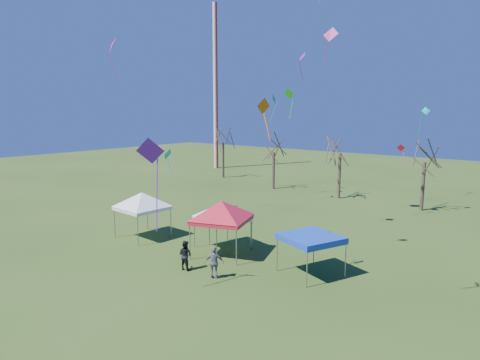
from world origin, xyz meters
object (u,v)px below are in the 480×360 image
object	(u,v)px
tent_white_mid	(222,206)
person_grey	(214,263)
tree_3	(426,144)
tent_white_west	(142,196)
tent_red	(222,205)
person_dark	(185,255)
tree_2	(341,138)
tree_1	(274,139)
tree_0	(223,130)
radio_mast	(215,88)
tent_blue	(311,239)

from	to	relation	value
tent_white_mid	person_grey	world-z (taller)	tent_white_mid
person_grey	tent_white_mid	bearing A→B (deg)	-88.96
tree_3	tent_white_west	xyz separation A→B (m)	(-13.40, -21.26, -3.01)
tent_red	person_dark	world-z (taller)	tent_red
tree_2	tent_red	world-z (taller)	tree_2
tent_white_mid	person_dark	size ratio (longest dim) A/B	2.28
tree_1	tent_white_west	world-z (taller)	tree_1
tree_0	tree_3	xyz separation A→B (m)	(26.88, -3.34, -0.41)
radio_mast	tent_red	bearing A→B (deg)	-47.88
tent_white_west	person_dark	bearing A→B (deg)	-20.40
tent_blue	person_grey	world-z (taller)	tent_blue
tent_red	tent_blue	size ratio (longest dim) A/B	1.16
tree_1	person_dark	world-z (taller)	tree_1
tree_0	tent_white_west	xyz separation A→B (m)	(13.48, -24.60, -3.41)
tree_1	tent_white_west	size ratio (longest dim) A/B	1.75
tent_white_west	tent_blue	world-z (taller)	tent_white_west
tree_0	tree_2	distance (m)	18.72
tree_1	person_grey	distance (m)	27.90
tent_white_west	tent_red	xyz separation A→B (m)	(6.98, 0.68, 0.19)
tree_0	person_dark	world-z (taller)	tree_0
tent_white_mid	person_dark	xyz separation A→B (m)	(0.80, -4.21, -2.04)
tree_2	tent_blue	distance (m)	22.28
tent_white_mid	tree_0	bearing A→B (deg)	130.59
tree_0	person_dark	bearing A→B (deg)	-53.00
tree_1	tree_2	xyz separation A→B (m)	(8.40, -0.27, 0.50)
tree_0	tree_3	bearing A→B (deg)	-7.08
radio_mast	tree_3	size ratio (longest dim) A/B	3.16
radio_mast	tree_3	world-z (taller)	radio_mast
tent_white_mid	person_grey	bearing A→B (deg)	-54.15
tent_white_west	tent_blue	xyz separation A→B (m)	(13.04, 1.25, -1.00)
radio_mast	tree_2	world-z (taller)	radio_mast
radio_mast	tree_0	size ratio (longest dim) A/B	2.96
tent_white_west	tent_red	world-z (taller)	tent_red
tent_white_mid	tree_1	bearing A→B (deg)	115.41
tent_blue	tent_white_mid	bearing A→B (deg)	177.12
tent_white_west	tent_red	size ratio (longest dim) A/B	1.00
radio_mast	tent_white_west	size ratio (longest dim) A/B	5.80
radio_mast	tent_blue	world-z (taller)	radio_mast
tree_1	tent_white_mid	xyz separation A→B (m)	(9.63, -20.27, -2.89)
tree_3	tree_0	bearing A→B (deg)	172.92
person_dark	person_grey	bearing A→B (deg)	175.09
tent_blue	person_dark	bearing A→B (deg)	-147.26
radio_mast	tent_red	xyz separation A→B (m)	(27.61, -30.54, -9.24)
tree_1	tent_white_mid	bearing A→B (deg)	-64.59
tree_3	tent_red	size ratio (longest dim) A/B	1.83
tree_0	tent_white_west	distance (m)	28.26
tent_white_mid	tree_3	bearing A→B (deg)	69.97
tent_red	person_grey	xyz separation A→B (m)	(2.23, -3.21, -2.37)
tree_3	tent_blue	world-z (taller)	tree_3
tent_white_mid	tree_2	bearing A→B (deg)	93.51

